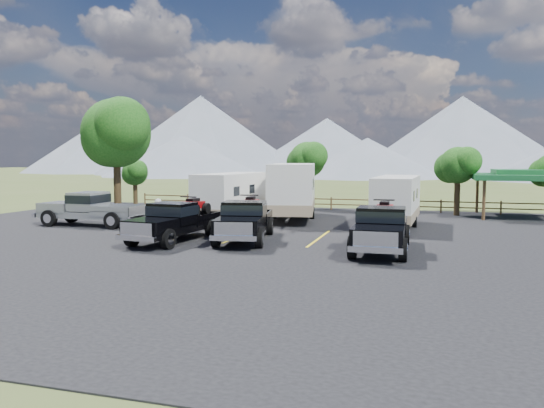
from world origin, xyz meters
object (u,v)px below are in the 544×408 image
(tree_big_nw, at_px, (116,133))
(trailer_left, at_px, (231,196))
(person_a, at_px, (158,217))
(pickup_silver, at_px, (91,208))
(rig_center, at_px, (245,219))
(rig_right, at_px, (382,227))
(rig_left, at_px, (175,220))
(trailer_right, at_px, (397,201))
(pavilion, at_px, (521,176))
(person_b, at_px, (152,220))
(trailer_center, at_px, (293,190))

(tree_big_nw, bearing_deg, trailer_left, 3.44)
(person_a, bearing_deg, trailer_left, -134.86)
(tree_big_nw, xyz_separation_m, pickup_silver, (0.78, -3.95, -4.54))
(rig_center, bearing_deg, tree_big_nw, 139.38)
(rig_right, distance_m, person_a, 11.22)
(rig_left, relative_size, trailer_right, 0.76)
(pavilion, relative_size, person_b, 3.93)
(rig_center, xyz_separation_m, trailer_center, (0.03, 9.13, 0.85))
(pavilion, relative_size, trailer_left, 0.72)
(pickup_silver, bearing_deg, trailer_right, 104.28)
(rig_left, height_order, person_b, rig_left)
(trailer_left, relative_size, trailer_center, 0.84)
(tree_big_nw, distance_m, rig_left, 12.11)
(rig_center, height_order, trailer_right, trailer_right)
(person_b, bearing_deg, trailer_center, 10.36)
(pavilion, xyz_separation_m, trailer_center, (-14.26, -5.42, -0.88))
(rig_center, height_order, trailer_left, trailer_left)
(trailer_left, bearing_deg, trailer_right, 2.76)
(trailer_right, bearing_deg, trailer_left, -177.91)
(rig_center, xyz_separation_m, rig_right, (6.54, -1.13, -0.00))
(trailer_center, bearing_deg, pavilion, 9.78)
(tree_big_nw, height_order, trailer_center, tree_big_nw)
(rig_right, xyz_separation_m, pickup_silver, (-17.01, 3.76, 0.00))
(trailer_center, distance_m, person_a, 10.36)
(trailer_right, bearing_deg, tree_big_nw, -176.19)
(trailer_center, xyz_separation_m, person_a, (-4.67, -9.21, -0.91))
(rig_right, bearing_deg, pavilion, 62.77)
(tree_big_nw, distance_m, rig_center, 13.80)
(trailer_right, xyz_separation_m, person_b, (-11.87, -6.68, -0.73))
(person_a, bearing_deg, person_b, -68.36)
(trailer_right, height_order, person_a, trailer_right)
(rig_right, distance_m, person_b, 11.82)
(trailer_center, height_order, trailer_right, trailer_center)
(rig_right, height_order, trailer_center, trailer_center)
(pavilion, distance_m, trailer_center, 15.28)
(tree_big_nw, distance_m, trailer_left, 8.81)
(rig_center, height_order, pickup_silver, rig_center)
(person_a, bearing_deg, trailer_right, 176.83)
(pavilion, height_order, pickup_silver, pavilion)
(rig_right, xyz_separation_m, trailer_center, (-6.50, 10.25, 0.85))
(pavilion, relative_size, person_a, 3.22)
(rig_center, distance_m, person_a, 4.64)
(person_b, bearing_deg, person_a, -82.33)
(rig_left, relative_size, trailer_left, 0.73)
(rig_center, bearing_deg, person_b, 166.55)
(pavilion, xyz_separation_m, rig_center, (-14.29, -14.55, -1.73))
(pavilion, xyz_separation_m, rig_left, (-17.42, -15.71, -1.75))
(pavilion, bearing_deg, rig_right, -116.31)
(trailer_center, bearing_deg, person_a, -127.93)
(tree_big_nw, bearing_deg, person_a, -45.17)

